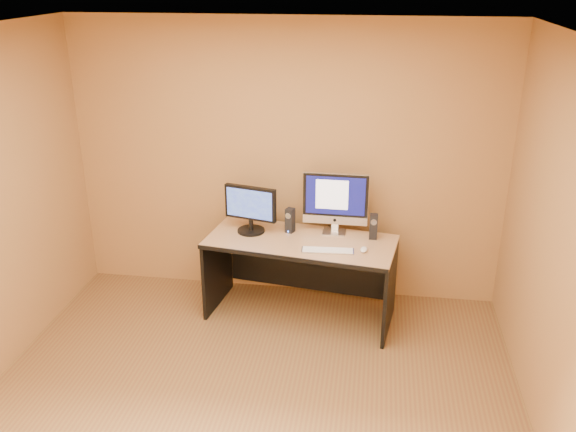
# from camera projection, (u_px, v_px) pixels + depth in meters

# --- Properties ---
(floor) EXTENTS (4.00, 4.00, 0.00)m
(floor) POSITION_uv_depth(u_px,v_px,m) (243.00, 423.00, 4.27)
(floor) COLOR brown
(floor) RESTS_ON ground
(walls) EXTENTS (4.00, 4.00, 2.60)m
(walls) POSITION_uv_depth(u_px,v_px,m) (237.00, 257.00, 3.78)
(walls) COLOR olive
(walls) RESTS_ON ground
(ceiling) EXTENTS (4.00, 4.00, 0.00)m
(ceiling) POSITION_uv_depth(u_px,v_px,m) (230.00, 40.00, 3.29)
(ceiling) COLOR white
(ceiling) RESTS_ON walls
(desk) EXTENTS (1.72, 0.94, 0.76)m
(desk) POSITION_uv_depth(u_px,v_px,m) (300.00, 278.00, 5.46)
(desk) COLOR tan
(desk) RESTS_ON ground
(imac) EXTENTS (0.59, 0.22, 0.56)m
(imac) POSITION_uv_depth(u_px,v_px,m) (335.00, 203.00, 5.37)
(imac) COLOR #BABABE
(imac) RESTS_ON desk
(second_monitor) EXTENTS (0.53, 0.35, 0.43)m
(second_monitor) POSITION_uv_depth(u_px,v_px,m) (251.00, 209.00, 5.41)
(second_monitor) COLOR black
(second_monitor) RESTS_ON desk
(speaker_left) EXTENTS (0.09, 0.09, 0.23)m
(speaker_left) POSITION_uv_depth(u_px,v_px,m) (290.00, 220.00, 5.44)
(speaker_left) COLOR black
(speaker_left) RESTS_ON desk
(speaker_right) EXTENTS (0.07, 0.07, 0.23)m
(speaker_right) POSITION_uv_depth(u_px,v_px,m) (374.00, 227.00, 5.31)
(speaker_right) COLOR black
(speaker_right) RESTS_ON desk
(keyboard) EXTENTS (0.45, 0.14, 0.02)m
(keyboard) POSITION_uv_depth(u_px,v_px,m) (328.00, 250.00, 5.10)
(keyboard) COLOR #B3B3B7
(keyboard) RESTS_ON desk
(mouse) EXTENTS (0.07, 0.11, 0.04)m
(mouse) POSITION_uv_depth(u_px,v_px,m) (364.00, 249.00, 5.10)
(mouse) COLOR white
(mouse) RESTS_ON desk
(cable_a) EXTENTS (0.09, 0.21, 0.01)m
(cable_a) POSITION_uv_depth(u_px,v_px,m) (332.00, 229.00, 5.53)
(cable_a) COLOR black
(cable_a) RESTS_ON desk
(cable_b) EXTENTS (0.13, 0.14, 0.01)m
(cable_b) POSITION_uv_depth(u_px,v_px,m) (330.00, 228.00, 5.56)
(cable_b) COLOR black
(cable_b) RESTS_ON desk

